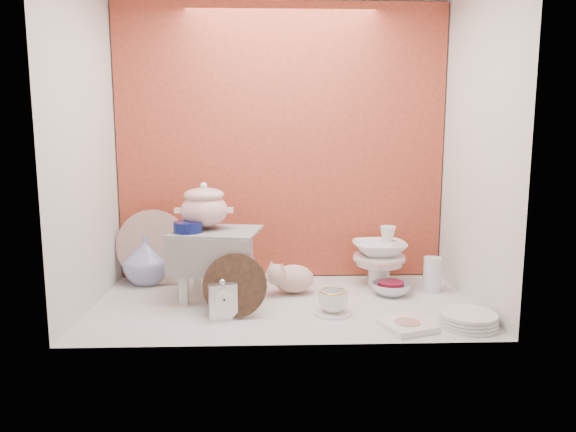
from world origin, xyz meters
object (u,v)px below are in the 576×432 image
(mantel_clock, at_px, (223,299))
(plush_pig, at_px, (293,278))
(porcelain_tower, at_px, (379,256))
(floral_platter, at_px, (153,247))
(crystal_bowl, at_px, (391,289))
(gold_rim_teacup, at_px, (333,301))
(dinner_plate_stack, at_px, (468,320))
(step_stool, at_px, (217,264))
(soup_tureen, at_px, (204,206))
(blue_white_vase, at_px, (147,260))

(mantel_clock, bearing_deg, plush_pig, 32.58)
(porcelain_tower, bearing_deg, plush_pig, -164.54)
(floral_platter, relative_size, crystal_bowl, 2.06)
(plush_pig, distance_m, porcelain_tower, 0.49)
(floral_platter, bearing_deg, plush_pig, -14.59)
(gold_rim_teacup, height_order, dinner_plate_stack, gold_rim_teacup)
(porcelain_tower, bearing_deg, floral_platter, 176.91)
(step_stool, relative_size, gold_rim_teacup, 3.10)
(soup_tureen, distance_m, porcelain_tower, 0.96)
(soup_tureen, distance_m, crystal_bowl, 1.02)
(floral_platter, relative_size, gold_rim_teacup, 3.13)
(soup_tureen, xyz_separation_m, blue_white_vase, (-0.35, 0.24, -0.33))
(gold_rim_teacup, xyz_separation_m, dinner_plate_stack, (0.55, -0.17, -0.03))
(dinner_plate_stack, bearing_deg, porcelain_tower, 112.31)
(mantel_clock, bearing_deg, crystal_bowl, 6.06)
(mantel_clock, bearing_deg, blue_white_vase, 112.92)
(gold_rim_teacup, height_order, porcelain_tower, porcelain_tower)
(step_stool, height_order, dinner_plate_stack, step_stool)
(blue_white_vase, height_order, mantel_clock, blue_white_vase)
(soup_tureen, bearing_deg, mantel_clock, -71.24)
(floral_platter, distance_m, porcelain_tower, 1.20)
(floral_platter, relative_size, plush_pig, 1.51)
(gold_rim_teacup, bearing_deg, porcelain_tower, 56.09)
(soup_tureen, height_order, mantel_clock, soup_tureen)
(blue_white_vase, relative_size, mantel_clock, 1.46)
(mantel_clock, relative_size, crystal_bowl, 0.91)
(floral_platter, xyz_separation_m, crystal_bowl, (1.23, -0.23, -0.17))
(step_stool, bearing_deg, soup_tureen, 161.78)
(floral_platter, bearing_deg, step_stool, -35.42)
(crystal_bowl, bearing_deg, plush_pig, 175.53)
(blue_white_vase, xyz_separation_m, plush_pig, (0.78, -0.21, -0.05))
(mantel_clock, xyz_separation_m, gold_rim_teacup, (0.49, 0.05, -0.03))
(soup_tureen, height_order, dinner_plate_stack, soup_tureen)
(blue_white_vase, bearing_deg, plush_pig, -14.85)
(crystal_bowl, bearing_deg, floral_platter, 169.37)
(floral_platter, relative_size, blue_white_vase, 1.55)
(floral_platter, height_order, mantel_clock, floral_platter)
(mantel_clock, distance_m, gold_rim_teacup, 0.49)
(gold_rim_teacup, bearing_deg, blue_white_vase, 151.04)
(plush_pig, bearing_deg, crystal_bowl, -8.89)
(dinner_plate_stack, bearing_deg, blue_white_vase, 155.07)
(plush_pig, xyz_separation_m, gold_rim_teacup, (0.16, -0.32, -0.02))
(soup_tureen, relative_size, mantel_clock, 1.51)
(mantel_clock, relative_size, gold_rim_teacup, 1.38)
(soup_tureen, xyz_separation_m, porcelain_tower, (0.90, 0.16, -0.30))
(plush_pig, distance_m, dinner_plate_stack, 0.87)
(step_stool, bearing_deg, porcelain_tower, 22.77)
(dinner_plate_stack, bearing_deg, gold_rim_teacup, 162.64)
(step_stool, height_order, plush_pig, step_stool)
(soup_tureen, height_order, plush_pig, soup_tureen)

